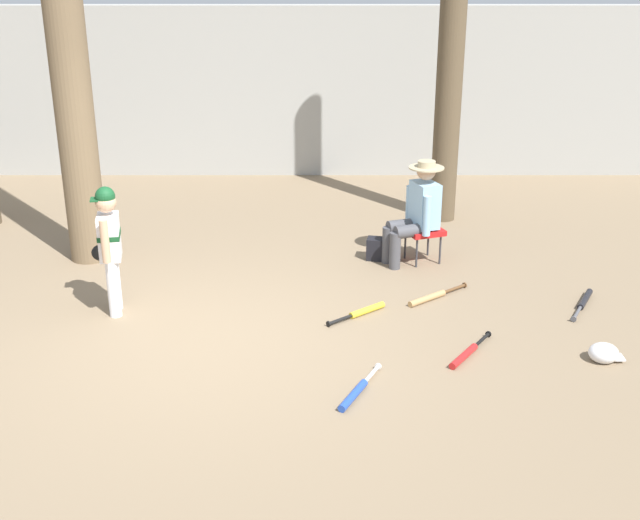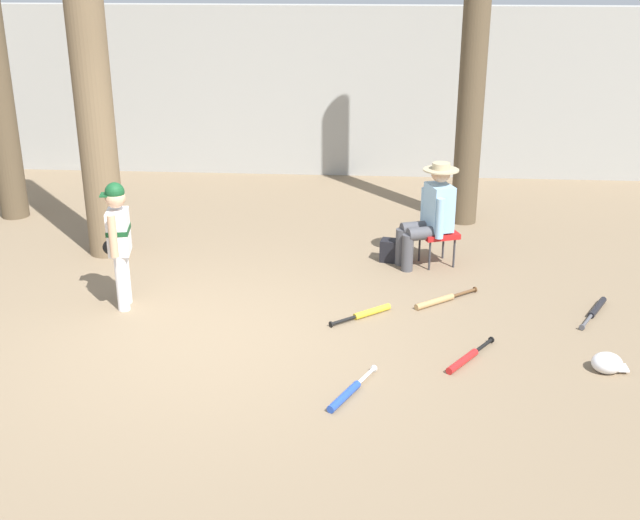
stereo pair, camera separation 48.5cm
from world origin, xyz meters
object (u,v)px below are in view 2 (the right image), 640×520
(young_ballplayer, at_px, (118,237))
(bat_yellow_trainer, at_px, (367,313))
(tree_behind_spectator, at_px, (474,57))
(bat_blue_youth, at_px, (348,393))
(batting_helmet_white, at_px, (607,363))
(handbag_beside_stool, at_px, (395,251))
(bat_black_composite, at_px, (596,310))
(tree_near_player, at_px, (91,74))
(bat_wood_tan, at_px, (439,300))
(folding_stool, at_px, (437,234))
(seated_spectator, at_px, (431,212))
(bat_red_barrel, at_px, (466,359))

(young_ballplayer, distance_m, bat_yellow_trainer, 2.59)
(tree_behind_spectator, height_order, bat_yellow_trainer, tree_behind_spectator)
(bat_blue_youth, xyz_separation_m, batting_helmet_white, (2.21, 0.59, 0.04))
(young_ballplayer, bearing_deg, tree_behind_spectator, 39.04)
(handbag_beside_stool, bearing_deg, bat_black_composite, -32.80)
(tree_near_player, relative_size, bat_wood_tan, 7.24)
(folding_stool, bearing_deg, tree_near_player, 178.60)
(handbag_beside_stool, distance_m, bat_wood_tan, 1.25)
(handbag_beside_stool, distance_m, bat_blue_youth, 3.11)
(seated_spectator, distance_m, bat_blue_youth, 3.17)
(young_ballplayer, xyz_separation_m, folding_stool, (3.25, 1.41, -0.38))
(batting_helmet_white, bearing_deg, bat_red_barrel, 176.53)
(handbag_beside_stool, relative_size, bat_red_barrel, 0.51)
(bat_yellow_trainer, bearing_deg, bat_black_composite, 6.20)
(bat_yellow_trainer, relative_size, bat_wood_tan, 0.88)
(folding_stool, height_order, bat_red_barrel, folding_stool)
(tree_near_player, xyz_separation_m, handbag_beside_stool, (3.44, -0.05, -1.99))
(tree_behind_spectator, distance_m, young_ballplayer, 4.98)
(bat_black_composite, height_order, bat_yellow_trainer, same)
(bat_blue_youth, bearing_deg, bat_yellow_trainer, 85.18)
(batting_helmet_white, bearing_deg, bat_blue_youth, -165.04)
(bat_blue_youth, bearing_deg, folding_stool, 73.51)
(folding_stool, xyz_separation_m, bat_blue_youth, (-0.90, -3.03, -0.33))
(bat_black_composite, height_order, bat_wood_tan, same)
(folding_stool, relative_size, bat_wood_tan, 0.75)
(bat_black_composite, xyz_separation_m, bat_red_barrel, (-1.40, -1.14, 0.00))
(bat_black_composite, bearing_deg, handbag_beside_stool, 147.20)
(bat_wood_tan, bearing_deg, batting_helmet_white, -44.59)
(tree_near_player, bearing_deg, folding_stool, -1.40)
(seated_spectator, bearing_deg, bat_black_composite, -36.71)
(tree_near_player, distance_m, batting_helmet_white, 6.15)
(handbag_beside_stool, xyz_separation_m, bat_wood_tan, (0.44, -1.17, -0.10))
(tree_behind_spectator, relative_size, bat_black_composite, 6.74)
(young_ballplayer, xyz_separation_m, seated_spectator, (3.16, 1.37, -0.10))
(tree_near_player, bearing_deg, young_ballplayer, -66.34)
(tree_behind_spectator, xyz_separation_m, bat_yellow_trainer, (-1.23, -3.08, -2.13))
(handbag_beside_stool, height_order, bat_red_barrel, handbag_beside_stool)
(bat_red_barrel, bearing_deg, seated_spectator, 95.09)
(bat_black_composite, bearing_deg, bat_red_barrel, -140.83)
(handbag_beside_stool, bearing_deg, bat_blue_youth, -97.87)
(bat_black_composite, height_order, batting_helmet_white, batting_helmet_white)
(bat_wood_tan, bearing_deg, young_ballplayer, -174.89)
(young_ballplayer, bearing_deg, tree_near_player, 113.66)
(handbag_beside_stool, distance_m, bat_black_composite, 2.37)
(bat_wood_tan, height_order, bat_red_barrel, same)
(tree_near_player, height_order, bat_black_composite, tree_near_player)
(folding_stool, height_order, seated_spectator, seated_spectator)
(young_ballplayer, distance_m, bat_red_barrel, 3.57)
(tree_behind_spectator, height_order, folding_stool, tree_behind_spectator)
(seated_spectator, bearing_deg, tree_behind_spectator, 71.40)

